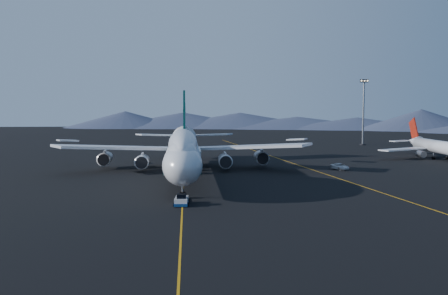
{
  "coord_description": "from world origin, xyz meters",
  "views": [
    {
      "loc": [
        0.84,
        -107.78,
        15.38
      ],
      "look_at": [
        8.84,
        0.96,
        6.0
      ],
      "focal_mm": 40.0,
      "sensor_mm": 36.0,
      "label": 1
    }
  ],
  "objects": [
    {
      "name": "second_jet",
      "position": [
        71.74,
        26.42,
        3.45
      ],
      "size": [
        35.5,
        40.11,
        11.41
      ],
      "rotation": [
        0.0,
        0.0,
        -0.35
      ],
      "color": "silver",
      "rests_on": "ground"
    },
    {
      "name": "floodlight_mast",
      "position": [
        67.73,
        77.82,
        12.64
      ],
      "size": [
        3.08,
        2.31,
        24.95
      ],
      "rotation": [
        0.0,
        0.0,
        -0.13
      ],
      "color": "black",
      "rests_on": "ground"
    },
    {
      "name": "pushback_tug",
      "position": [
        -0.13,
        -31.82,
        0.56
      ],
      "size": [
        2.57,
        4.23,
        1.79
      ],
      "rotation": [
        0.0,
        0.0,
        -0.06
      ],
      "color": "silver",
      "rests_on": "ground"
    },
    {
      "name": "taxiway_line_main",
      "position": [
        0.0,
        0.0,
        0.01
      ],
      "size": [
        0.25,
        220.0,
        0.01
      ],
      "primitive_type": "cube",
      "color": "orange",
      "rests_on": "ground"
    },
    {
      "name": "service_van",
      "position": [
        36.88,
        7.2,
        0.75
      ],
      "size": [
        3.86,
        5.85,
        1.49
      ],
      "primitive_type": "imported",
      "rotation": [
        0.0,
        0.0,
        0.28
      ],
      "color": "silver",
      "rests_on": "ground"
    },
    {
      "name": "taxiway_line_side",
      "position": [
        30.0,
        10.0,
        0.01
      ],
      "size": [
        28.08,
        198.09,
        0.01
      ],
      "primitive_type": "cube",
      "rotation": [
        0.0,
        0.0,
        0.14
      ],
      "color": "orange",
      "rests_on": "ground"
    },
    {
      "name": "boeing_747",
      "position": [
        0.0,
        0.03,
        5.81
      ],
      "size": [
        59.62,
        72.43,
        19.37
      ],
      "color": "silver",
      "rests_on": "ground"
    },
    {
      "name": "ground",
      "position": [
        0.0,
        0.0,
        0.0
      ],
      "size": [
        500.0,
        500.0,
        0.0
      ],
      "primitive_type": "plane",
      "color": "black",
      "rests_on": "ground"
    }
  ]
}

